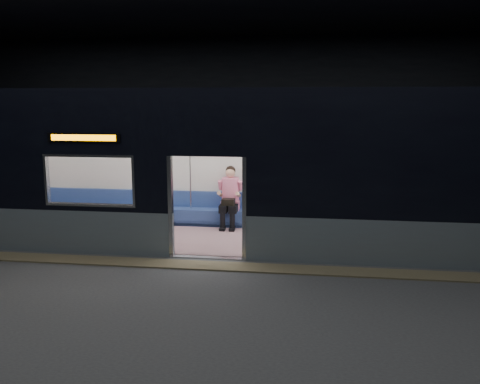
# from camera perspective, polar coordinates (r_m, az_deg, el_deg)

# --- Properties ---
(station_floor) EXTENTS (24.00, 14.00, 0.01)m
(station_floor) POSITION_cam_1_polar(r_m,az_deg,el_deg) (9.29, -4.94, -9.40)
(station_floor) COLOR #47494C
(station_floor) RESTS_ON ground
(station_envelope) EXTENTS (24.00, 14.00, 5.00)m
(station_envelope) POSITION_cam_1_polar(r_m,az_deg,el_deg) (8.77, -5.32, 13.81)
(station_envelope) COLOR black
(station_envelope) RESTS_ON station_floor
(tactile_strip) EXTENTS (22.80, 0.50, 0.03)m
(tactile_strip) POSITION_cam_1_polar(r_m,az_deg,el_deg) (9.79, -4.23, -8.23)
(tactile_strip) COLOR #8C7F59
(tactile_strip) RESTS_ON station_floor
(metro_car) EXTENTS (18.00, 3.04, 3.35)m
(metro_car) POSITION_cam_1_polar(r_m,az_deg,el_deg) (11.31, -2.24, 3.82)
(metro_car) COLOR gray
(metro_car) RESTS_ON station_floor
(passenger) EXTENTS (0.45, 0.78, 1.49)m
(passenger) POSITION_cam_1_polar(r_m,az_deg,el_deg) (12.43, -1.13, -0.23)
(passenger) COLOR black
(passenger) RESTS_ON metro_car
(handbag) EXTENTS (0.34, 0.30, 0.15)m
(handbag) POSITION_cam_1_polar(r_m,az_deg,el_deg) (12.21, -1.32, -1.12)
(handbag) COLOR black
(handbag) RESTS_ON passenger
(transit_map) EXTENTS (1.05, 0.03, 0.68)m
(transit_map) POSITION_cam_1_polar(r_m,az_deg,el_deg) (12.84, 21.44, 2.30)
(transit_map) COLOR white
(transit_map) RESTS_ON metro_car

